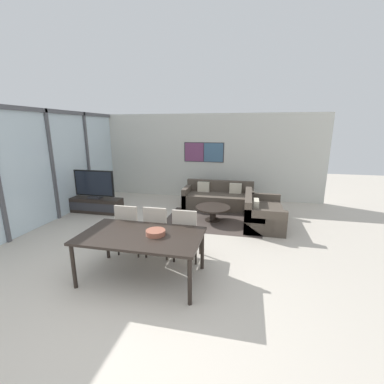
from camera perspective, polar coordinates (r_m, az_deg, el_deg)
ground_plane at (r=3.78m, az=-15.47°, el=-24.81°), size 24.00×24.00×0.00m
wall_back at (r=8.74m, az=2.54°, el=7.88°), size 7.79×0.09×2.80m
window_wall_left at (r=7.45m, az=-28.87°, el=6.10°), size 0.07×6.00×2.80m
area_rug at (r=6.74m, az=4.61°, el=-6.29°), size 2.44×1.78×0.01m
tv_console at (r=7.79m, az=-20.55°, el=-2.76°), size 1.52×0.42×0.41m
television at (r=7.65m, az=-20.94°, el=1.59°), size 1.18×0.20×0.80m
sofa_main at (r=7.84m, az=5.92°, el=-1.40°), size 2.06×0.92×0.76m
sofa_side at (r=6.63m, az=14.88°, el=-4.71°), size 0.92×1.62×0.76m
coffee_table at (r=6.65m, az=4.66°, el=-4.05°), size 0.89×0.89×0.37m
dining_table at (r=4.11m, az=-11.26°, el=-10.03°), size 1.89×1.06×0.74m
dining_chair_left at (r=4.98m, az=-13.70°, el=-7.63°), size 0.46×0.46×0.98m
dining_chair_centre at (r=4.79m, az=-7.66°, el=-8.25°), size 0.46×0.46×0.98m
dining_chair_right at (r=4.61m, az=-1.32°, el=-9.05°), size 0.46×0.46×0.98m
fruit_bowl at (r=4.02m, az=-8.08°, el=-8.83°), size 0.30×0.30×0.08m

